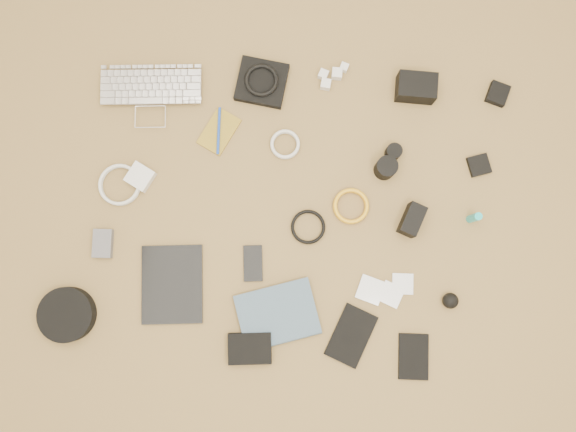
# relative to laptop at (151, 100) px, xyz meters

# --- Properties ---
(room_shell) EXTENTS (4.04, 4.04, 2.58)m
(room_shell) POSITION_rel_laptop_xyz_m (0.49, -0.31, 1.24)
(room_shell) COLOR olive
(room_shell) RESTS_ON ground
(laptop) EXTENTS (0.38, 0.29, 0.03)m
(laptop) POSITION_rel_laptop_xyz_m (0.00, 0.00, 0.00)
(laptop) COLOR silver
(laptop) RESTS_ON ground
(headphone_pouch) EXTENTS (0.17, 0.16, 0.03)m
(headphone_pouch) POSITION_rel_laptop_xyz_m (0.36, 0.11, 0.00)
(headphone_pouch) COLOR black
(headphone_pouch) RESTS_ON ground
(headphones) EXTENTS (0.12, 0.12, 0.01)m
(headphones) POSITION_rel_laptop_xyz_m (0.36, 0.11, 0.02)
(headphones) COLOR black
(headphones) RESTS_ON headphone_pouch
(charger_a) EXTENTS (0.03, 0.03, 0.03)m
(charger_a) POSITION_rel_laptop_xyz_m (0.58, 0.14, 0.00)
(charger_a) COLOR silver
(charger_a) RESTS_ON ground
(charger_b) EXTENTS (0.04, 0.04, 0.03)m
(charger_b) POSITION_rel_laptop_xyz_m (0.57, 0.17, 0.00)
(charger_b) COLOR silver
(charger_b) RESTS_ON ground
(charger_c) EXTENTS (0.03, 0.03, 0.02)m
(charger_c) POSITION_rel_laptop_xyz_m (0.63, 0.21, -0.00)
(charger_c) COLOR silver
(charger_c) RESTS_ON ground
(charger_d) EXTENTS (0.04, 0.04, 0.03)m
(charger_d) POSITION_rel_laptop_xyz_m (0.61, 0.18, 0.00)
(charger_d) COLOR silver
(charger_d) RESTS_ON ground
(dslr_camera) EXTENTS (0.13, 0.10, 0.07)m
(dslr_camera) POSITION_rel_laptop_xyz_m (0.88, 0.16, 0.02)
(dslr_camera) COLOR black
(dslr_camera) RESTS_ON ground
(lens_pouch) EXTENTS (0.08, 0.09, 0.03)m
(lens_pouch) POSITION_rel_laptop_xyz_m (1.17, 0.19, -0.00)
(lens_pouch) COLOR black
(lens_pouch) RESTS_ON ground
(notebook_olive) EXTENTS (0.14, 0.17, 0.01)m
(notebook_olive) POSITION_rel_laptop_xyz_m (0.24, -0.07, -0.01)
(notebook_olive) COLOR olive
(notebook_olive) RESTS_ON ground
(pen_blue) EXTENTS (0.03, 0.16, 0.01)m
(pen_blue) POSITION_rel_laptop_xyz_m (0.24, -0.07, -0.00)
(pen_blue) COLOR #153DB0
(pen_blue) RESTS_ON notebook_olive
(cable_white_a) EXTENTS (0.13, 0.13, 0.01)m
(cable_white_a) POSITION_rel_laptop_xyz_m (0.47, -0.09, -0.01)
(cable_white_a) COLOR silver
(cable_white_a) RESTS_ON ground
(lens_a) EXTENTS (0.07, 0.07, 0.08)m
(lens_a) POSITION_rel_laptop_xyz_m (0.82, -0.12, 0.02)
(lens_a) COLOR black
(lens_a) RESTS_ON ground
(lens_b) EXTENTS (0.07, 0.07, 0.05)m
(lens_b) POSITION_rel_laptop_xyz_m (0.84, -0.06, 0.01)
(lens_b) COLOR black
(lens_b) RESTS_ON ground
(card_reader) EXTENTS (0.09, 0.09, 0.02)m
(card_reader) POSITION_rel_laptop_xyz_m (1.13, -0.06, -0.01)
(card_reader) COLOR black
(card_reader) RESTS_ON ground
(power_brick) EXTENTS (0.10, 0.10, 0.03)m
(power_brick) POSITION_rel_laptop_xyz_m (0.01, -0.27, 0.00)
(power_brick) COLOR silver
(power_brick) RESTS_ON ground
(cable_white_b) EXTENTS (0.16, 0.16, 0.01)m
(cable_white_b) POSITION_rel_laptop_xyz_m (-0.06, -0.30, -0.01)
(cable_white_b) COLOR silver
(cable_white_b) RESTS_ON ground
(cable_black) EXTENTS (0.14, 0.14, 0.01)m
(cable_black) POSITION_rel_laptop_xyz_m (0.59, -0.35, -0.01)
(cable_black) COLOR black
(cable_black) RESTS_ON ground
(cable_yellow) EXTENTS (0.12, 0.12, 0.01)m
(cable_yellow) POSITION_rel_laptop_xyz_m (0.72, -0.26, -0.01)
(cable_yellow) COLOR gold
(cable_yellow) RESTS_ON ground
(flash) EXTENTS (0.08, 0.11, 0.08)m
(flash) POSITION_rel_laptop_xyz_m (0.92, -0.28, 0.03)
(flash) COLOR black
(flash) RESTS_ON ground
(lens_cleaner) EXTENTS (0.03, 0.03, 0.09)m
(lens_cleaner) POSITION_rel_laptop_xyz_m (1.12, -0.25, 0.03)
(lens_cleaner) COLOR #1BAFB5
(lens_cleaner) RESTS_ON ground
(battery_charger) EXTENTS (0.07, 0.10, 0.03)m
(battery_charger) POSITION_rel_laptop_xyz_m (-0.08, -0.51, -0.00)
(battery_charger) COLOR #555459
(battery_charger) RESTS_ON ground
(tablet) EXTENTS (0.24, 0.29, 0.01)m
(tablet) POSITION_rel_laptop_xyz_m (0.17, -0.61, -0.01)
(tablet) COLOR black
(tablet) RESTS_ON ground
(phone) EXTENTS (0.08, 0.13, 0.01)m
(phone) POSITION_rel_laptop_xyz_m (0.43, -0.50, -0.01)
(phone) COLOR black
(phone) RESTS_ON ground
(filter_case_left) EXTENTS (0.10, 0.10, 0.01)m
(filter_case_left) POSITION_rel_laptop_xyz_m (0.82, -0.53, -0.01)
(filter_case_left) COLOR silver
(filter_case_left) RESTS_ON ground
(filter_case_mid) EXTENTS (0.09, 0.09, 0.01)m
(filter_case_mid) POSITION_rel_laptop_xyz_m (0.89, -0.53, -0.01)
(filter_case_mid) COLOR silver
(filter_case_mid) RESTS_ON ground
(filter_case_right) EXTENTS (0.08, 0.08, 0.01)m
(filter_case_right) POSITION_rel_laptop_xyz_m (0.92, -0.50, -0.01)
(filter_case_right) COLOR silver
(filter_case_right) RESTS_ON ground
(air_blower) EXTENTS (0.06, 0.06, 0.05)m
(air_blower) POSITION_rel_laptop_xyz_m (1.08, -0.53, 0.01)
(air_blower) COLOR black
(air_blower) RESTS_ON ground
(headphone_case) EXTENTS (0.20, 0.20, 0.05)m
(headphone_case) POSITION_rel_laptop_xyz_m (-0.15, -0.75, 0.01)
(headphone_case) COLOR black
(headphone_case) RESTS_ON ground
(drive_case) EXTENTS (0.15, 0.12, 0.03)m
(drive_case) POSITION_rel_laptop_xyz_m (0.46, -0.77, 0.00)
(drive_case) COLOR black
(drive_case) RESTS_ON ground
(paperback) EXTENTS (0.30, 0.27, 0.02)m
(paperback) POSITION_rel_laptop_xyz_m (0.57, -0.74, -0.00)
(paperback) COLOR #3F566B
(paperback) RESTS_ON ground
(notebook_black_a) EXTENTS (0.16, 0.21, 0.01)m
(notebook_black_a) POSITION_rel_laptop_xyz_m (0.78, -0.69, -0.01)
(notebook_black_a) COLOR black
(notebook_black_a) RESTS_ON ground
(notebook_black_b) EXTENTS (0.11, 0.16, 0.01)m
(notebook_black_b) POSITION_rel_laptop_xyz_m (0.99, -0.72, -0.01)
(notebook_black_b) COLOR black
(notebook_black_b) RESTS_ON ground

